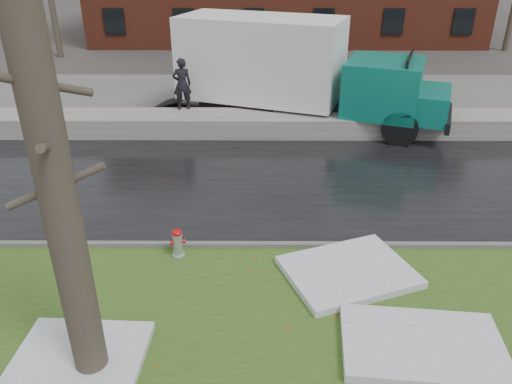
{
  "coord_description": "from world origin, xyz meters",
  "views": [
    {
      "loc": [
        0.11,
        -8.88,
        6.55
      ],
      "look_at": [
        0.05,
        1.94,
        1.0
      ],
      "focal_mm": 35.0,
      "sensor_mm": 36.0,
      "label": 1
    }
  ],
  "objects_px": {
    "tree": "(57,191)",
    "box_truck": "(292,69)",
    "fire_hydrant": "(178,242)",
    "worker": "(182,84)"
  },
  "relations": [
    {
      "from": "fire_hydrant",
      "to": "tree",
      "type": "bearing_deg",
      "value": -122.29
    },
    {
      "from": "fire_hydrant",
      "to": "box_truck",
      "type": "height_order",
      "value": "box_truck"
    },
    {
      "from": "fire_hydrant",
      "to": "worker",
      "type": "bearing_deg",
      "value": 80.46
    },
    {
      "from": "tree",
      "to": "box_truck",
      "type": "relative_size",
      "value": 0.57
    },
    {
      "from": "box_truck",
      "to": "fire_hydrant",
      "type": "bearing_deg",
      "value": -88.09
    },
    {
      "from": "box_truck",
      "to": "tree",
      "type": "bearing_deg",
      "value": -87.62
    },
    {
      "from": "tree",
      "to": "box_truck",
      "type": "height_order",
      "value": "tree"
    },
    {
      "from": "tree",
      "to": "fire_hydrant",
      "type": "bearing_deg",
      "value": 73.86
    },
    {
      "from": "fire_hydrant",
      "to": "worker",
      "type": "relative_size",
      "value": 0.38
    },
    {
      "from": "fire_hydrant",
      "to": "tree",
      "type": "xyz_separation_m",
      "value": [
        -0.97,
        -3.35,
        2.99
      ]
    }
  ]
}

